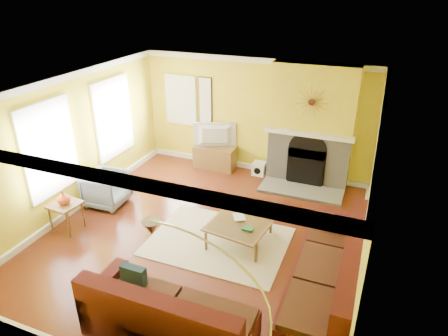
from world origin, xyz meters
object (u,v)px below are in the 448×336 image
at_px(media_console, 215,157).
at_px(side_table, 67,216).
at_px(coffee_table, 240,232).
at_px(arc_lamp, 216,322).
at_px(sectional_sofa, 242,259).
at_px(armchair, 107,189).

height_order(media_console, side_table, same).
relative_size(coffee_table, side_table, 1.82).
distance_m(coffee_table, side_table, 3.21).
relative_size(media_console, arc_lamp, 0.47).
relative_size(sectional_sofa, arc_lamp, 1.62).
height_order(coffee_table, media_console, media_console).
distance_m(side_table, arc_lamp, 4.38).
bearing_deg(side_table, armchair, 83.18).
bearing_deg(armchair, sectional_sofa, -113.08).
distance_m(armchair, side_table, 1.05).
xyz_separation_m(armchair, arc_lamp, (3.71, -3.01, 0.71)).
height_order(coffee_table, side_table, side_table).
distance_m(sectional_sofa, side_table, 3.51).
bearing_deg(coffee_table, armchair, 175.77).
bearing_deg(media_console, coffee_table, -58.96).
distance_m(sectional_sofa, media_console, 4.20).
bearing_deg(coffee_table, sectional_sofa, -68.30).
relative_size(side_table, arc_lamp, 0.26).
bearing_deg(armchair, arc_lamp, -132.25).
height_order(media_console, arc_lamp, arc_lamp).
bearing_deg(sectional_sofa, coffee_table, 111.70).
distance_m(coffee_table, media_console, 3.13).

